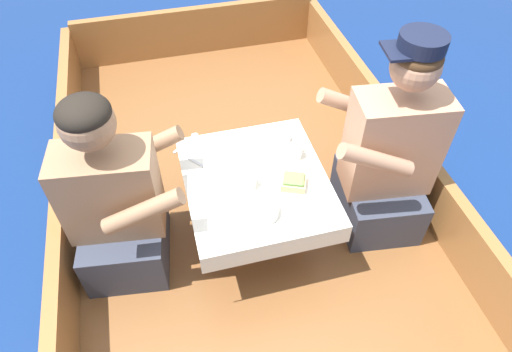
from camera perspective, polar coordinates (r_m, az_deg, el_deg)
The scene contains 20 objects.
ground_plane at distance 2.63m, azimuth -0.34°, elevation -9.78°, with size 60.00×60.00×0.00m, color navy.
boat_deck at distance 2.50m, azimuth -0.35°, elevation -7.92°, with size 1.86×3.49×0.30m, color brown.
gunwale_port at distance 2.31m, azimuth -22.79°, elevation -7.56°, with size 0.06×3.49×0.30m, color #936033.
gunwale_starboard at distance 2.56m, azimuth 19.48°, elevation 0.55°, with size 0.06×3.49×0.30m, color #936033.
bow_coaming at distance 3.58m, azimuth -7.50°, elevation 17.62°, with size 1.74×0.06×0.35m, color #936033.
cockpit_table at distance 2.08m, azimuth -0.00°, elevation -1.22°, with size 0.63×0.71×0.40m.
person_port at distance 2.06m, azimuth -17.04°, elevation -3.46°, with size 0.56×0.50×0.94m.
person_starboard at distance 2.19m, azimuth 16.12°, elevation 2.15°, with size 0.56×0.49×1.05m.
plate_sandwich at distance 2.01m, azimuth 4.67°, elevation -1.28°, with size 0.21×0.21×0.01m.
plate_bread at distance 2.14m, azimuth -3.41°, elevation 2.39°, with size 0.18×0.18×0.01m.
sandwich at distance 1.99m, azimuth 4.72°, elevation -0.76°, with size 0.13×0.13×0.05m.
bowl_port_near at distance 1.90m, azimuth 0.80°, elevation -4.30°, with size 0.14×0.14×0.04m.
bowl_starboard_near at distance 2.21m, azimuth 2.87°, elevation 4.74°, with size 0.11×0.11×0.04m.
coffee_cup_port at distance 2.13m, azimuth 5.00°, elevation 3.17°, with size 0.09×0.06×0.07m.
coffee_cup_starboard at distance 1.99m, azimuth -1.04°, elevation -0.61°, with size 0.11×0.08×0.06m.
utensil_spoon_center at distance 2.07m, azimuth -3.99°, elevation 0.27°, with size 0.04×0.17×0.01m.
utensil_knife_port at distance 2.14m, azimuth -7.75°, elevation 1.84°, with size 0.12×0.14×0.00m.
utensil_knife_starboard at distance 2.18m, azimuth 0.43°, elevation 3.52°, with size 0.07×0.16×0.00m.
utensil_spoon_port at distance 1.94m, azimuth 7.58°, elevation -4.33°, with size 0.11×0.15×0.01m.
utensil_spoon_starboard at distance 2.25m, azimuth -8.35°, elevation 4.53°, with size 0.14×0.12×0.01m.
Camera 1 is at (-0.35, -1.41, 2.19)m, focal length 32.00 mm.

